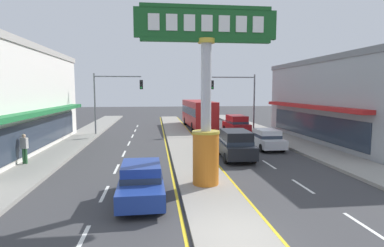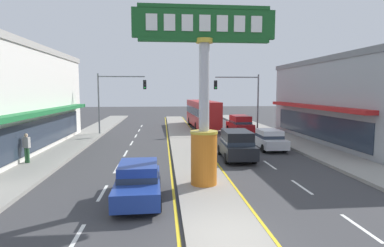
% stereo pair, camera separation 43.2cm
% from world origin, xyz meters
% --- Properties ---
extents(ground_plane, '(160.00, 160.00, 0.00)m').
position_xyz_m(ground_plane, '(0.00, 0.00, 0.00)').
color(ground_plane, '#3A3A3D').
extents(median_strip, '(2.53, 52.00, 0.14)m').
position_xyz_m(median_strip, '(0.00, 18.00, 0.07)').
color(median_strip, gray).
rests_on(median_strip, ground).
extents(sidewalk_left, '(2.99, 60.00, 0.18)m').
position_xyz_m(sidewalk_left, '(-9.36, 16.00, 0.09)').
color(sidewalk_left, gray).
rests_on(sidewalk_left, ground).
extents(sidewalk_right, '(2.99, 60.00, 0.18)m').
position_xyz_m(sidewalk_right, '(9.36, 16.00, 0.09)').
color(sidewalk_right, gray).
rests_on(sidewalk_right, ground).
extents(lane_markings, '(9.27, 52.00, 0.01)m').
position_xyz_m(lane_markings, '(-0.00, 16.65, 0.00)').
color(lane_markings, silver).
rests_on(lane_markings, ground).
extents(district_sign, '(6.40, 1.28, 8.11)m').
position_xyz_m(district_sign, '(0.00, 5.26, 4.06)').
color(district_sign, orange).
rests_on(district_sign, median_strip).
extents(storefront_right, '(8.82, 18.96, 7.23)m').
position_xyz_m(storefront_right, '(14.95, 16.58, 3.62)').
color(storefront_right, '#999EA3').
rests_on(storefront_right, ground).
extents(traffic_light_left_side, '(4.86, 0.46, 6.20)m').
position_xyz_m(traffic_light_left_side, '(-6.50, 23.24, 4.25)').
color(traffic_light_left_side, slate).
rests_on(traffic_light_left_side, ground).
extents(traffic_light_right_side, '(4.86, 0.46, 6.20)m').
position_xyz_m(traffic_light_right_side, '(6.50, 23.70, 4.25)').
color(traffic_light_right_side, slate).
rests_on(traffic_light_right_side, ground).
extents(sedan_near_right_lane, '(1.87, 4.32, 1.53)m').
position_xyz_m(sedan_near_right_lane, '(6.21, 14.20, 0.79)').
color(sedan_near_right_lane, silver).
rests_on(sedan_near_right_lane, ground).
extents(suv_far_right_lane, '(2.10, 4.67, 1.90)m').
position_xyz_m(suv_far_right_lane, '(2.91, 11.01, 0.98)').
color(suv_far_right_lane, black).
rests_on(suv_far_right_lane, ground).
extents(suv_near_left_lane, '(2.07, 4.65, 1.90)m').
position_xyz_m(suv_near_left_lane, '(6.22, 23.25, 0.98)').
color(suv_near_left_lane, maroon).
rests_on(suv_near_left_lane, ground).
extents(bus_mid_left_lane, '(2.92, 11.28, 3.26)m').
position_xyz_m(bus_mid_left_lane, '(2.91, 28.75, 1.87)').
color(bus_mid_left_lane, '#B21E1E').
rests_on(bus_mid_left_lane, ground).
extents(sedan_far_left_oncoming, '(1.92, 4.34, 1.53)m').
position_xyz_m(sedan_far_left_oncoming, '(-2.92, 3.76, 0.79)').
color(sedan_far_left_oncoming, navy).
rests_on(sedan_far_left_oncoming, ground).
extents(pedestrian_near_kerb, '(0.45, 0.32, 1.78)m').
position_xyz_m(pedestrian_near_kerb, '(-10.00, 10.37, 1.19)').
color(pedestrian_near_kerb, '#336B3D').
rests_on(pedestrian_near_kerb, sidewalk_left).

